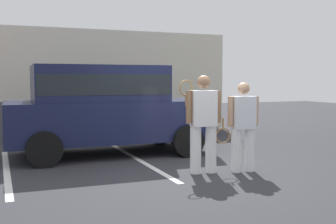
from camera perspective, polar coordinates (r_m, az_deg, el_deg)
ground_plane at (r=7.80m, az=2.92°, el=-8.37°), size 40.00×40.00×0.00m
parking_stripe_0 at (r=8.55m, az=-21.37°, el=-7.52°), size 0.12×4.40×0.01m
parking_stripe_1 at (r=8.99m, az=-3.98°, el=-6.63°), size 0.12×4.40×0.01m
house_frontage at (r=13.32m, az=-8.24°, el=3.63°), size 8.18×0.40×3.29m
parked_suv at (r=9.62m, az=-8.65°, el=0.92°), size 4.65×2.25×2.05m
tennis_player_man at (r=7.65m, az=4.88°, el=-1.42°), size 0.80×0.34×1.82m
tennis_player_woman at (r=7.88m, az=10.27°, el=-1.89°), size 0.88×0.30×1.68m
potted_plant_by_porch at (r=13.08m, az=4.61°, el=-0.84°), size 0.72×0.72×0.95m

